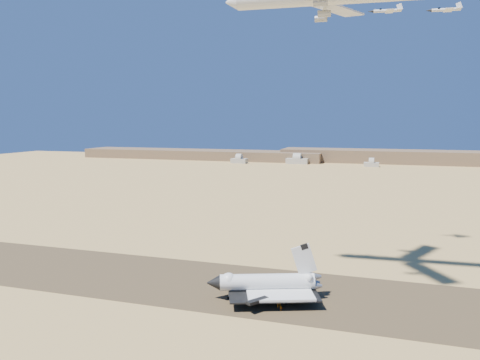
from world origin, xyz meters
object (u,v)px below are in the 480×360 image
(crew_c, at_px, (281,308))
(chase_jet_e, at_px, (445,10))
(crew_b, at_px, (280,304))
(chase_jet_d, at_px, (387,11))
(shuttle, at_px, (266,284))
(crew_a, at_px, (278,305))

(crew_c, xyz_separation_m, chase_jet_e, (52.85, 92.68, 108.87))
(crew_b, bearing_deg, chase_jet_d, -59.39)
(shuttle, xyz_separation_m, chase_jet_d, (35.25, 68.66, 102.53))
(crew_a, xyz_separation_m, crew_c, (1.48, -2.15, -0.09))
(chase_jet_d, height_order, chase_jet_e, chase_jet_e)
(shuttle, bearing_deg, crew_a, -69.59)
(crew_a, bearing_deg, crew_b, -23.20)
(shuttle, distance_m, crew_a, 9.75)
(chase_jet_d, bearing_deg, crew_a, -117.06)
(crew_b, bearing_deg, crew_c, 158.95)
(crew_b, bearing_deg, crew_a, 114.96)
(shuttle, height_order, crew_c, shuttle)
(crew_c, height_order, chase_jet_d, chase_jet_d)
(crew_c, bearing_deg, chase_jet_e, -101.91)
(shuttle, height_order, crew_a, shuttle)
(crew_c, distance_m, chase_jet_d, 134.90)
(crew_c, bearing_deg, crew_b, -55.19)
(crew_c, relative_size, chase_jet_e, 0.11)
(crew_b, height_order, chase_jet_d, chase_jet_d)
(crew_c, bearing_deg, chase_jet_d, -92.10)
(chase_jet_d, bearing_deg, crew_c, -115.56)
(crew_a, distance_m, crew_c, 2.61)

